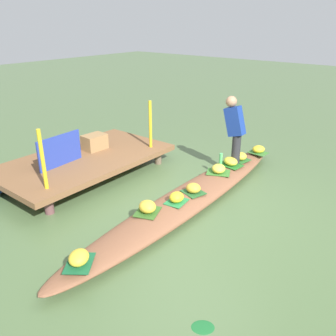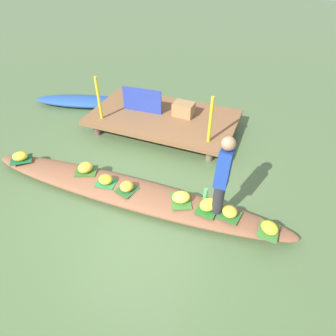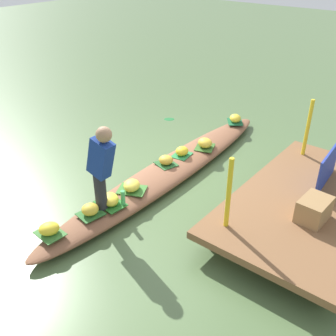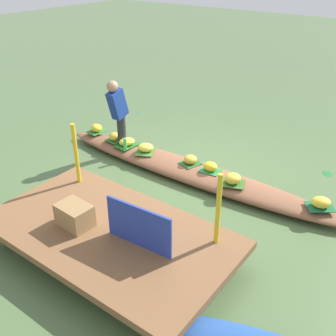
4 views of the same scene
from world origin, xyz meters
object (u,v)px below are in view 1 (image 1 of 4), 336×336
at_px(banana_bunch_2, 259,149).
at_px(banana_bunch_7, 193,188).
at_px(banana_bunch_1, 241,156).
at_px(water_bottle, 221,159).
at_px(banana_bunch_3, 219,169).
at_px(banana_bunch_4, 231,161).
at_px(banana_bunch_0, 177,197).
at_px(banana_bunch_6, 147,207).
at_px(produce_crate, 95,142).
at_px(banana_bunch_5, 79,257).
at_px(vendor_person, 235,126).
at_px(market_banner, 60,151).
at_px(vendor_boat, 190,198).

bearing_deg(banana_bunch_2, banana_bunch_7, 179.65).
xyz_separation_m(banana_bunch_1, water_bottle, (-0.43, 0.18, 0.03)).
height_order(banana_bunch_3, banana_bunch_4, banana_bunch_3).
bearing_deg(banana_bunch_0, banana_bunch_4, 2.85).
height_order(banana_bunch_7, water_bottle, water_bottle).
bearing_deg(banana_bunch_6, banana_bunch_4, -1.26).
bearing_deg(produce_crate, banana_bunch_7, -92.81).
bearing_deg(banana_bunch_7, banana_bunch_5, -179.80).
height_order(banana_bunch_0, vendor_person, vendor_person).
relative_size(banana_bunch_4, banana_bunch_7, 1.28).
height_order(banana_bunch_6, vendor_person, vendor_person).
height_order(banana_bunch_1, market_banner, market_banner).
relative_size(banana_bunch_1, banana_bunch_6, 0.87).
relative_size(vendor_person, market_banner, 1.39).
bearing_deg(banana_bunch_3, vendor_person, 5.33).
bearing_deg(banana_bunch_7, vendor_boat, 97.83).
bearing_deg(banana_bunch_7, banana_bunch_3, 6.01).
distance_m(banana_bunch_0, market_banner, 2.32).
relative_size(banana_bunch_4, water_bottle, 1.34).
distance_m(vendor_boat, banana_bunch_7, 0.20).
xyz_separation_m(banana_bunch_3, banana_bunch_4, (0.44, 0.01, -0.00)).
height_order(banana_bunch_3, water_bottle, water_bottle).
xyz_separation_m(banana_bunch_2, banana_bunch_4, (-0.92, 0.12, -0.00)).
distance_m(banana_bunch_2, market_banner, 3.85).
distance_m(vendor_boat, banana_bunch_4, 1.37).
xyz_separation_m(banana_bunch_2, produce_crate, (-2.16, 2.48, 0.20)).
bearing_deg(water_bottle, produce_crate, 117.28).
height_order(water_bottle, market_banner, market_banner).
distance_m(vendor_boat, banana_bunch_0, 0.45).
distance_m(banana_bunch_6, water_bottle, 2.16).
bearing_deg(produce_crate, banana_bunch_0, -102.23).
relative_size(vendor_boat, banana_bunch_0, 23.25).
relative_size(banana_bunch_7, water_bottle, 1.05).
bearing_deg(water_bottle, banana_bunch_1, -23.08).
distance_m(banana_bunch_0, banana_bunch_6, 0.51).
distance_m(banana_bunch_0, banana_bunch_1, 2.10).
distance_m(banana_bunch_3, banana_bunch_6, 1.81).
bearing_deg(vendor_boat, produce_crate, 85.96).
bearing_deg(water_bottle, vendor_person, -25.20).
bearing_deg(banana_bunch_6, banana_bunch_5, -172.99).
bearing_deg(banana_bunch_5, banana_bunch_0, 0.79).
height_order(banana_bunch_5, vendor_person, vendor_person).
relative_size(vendor_boat, vendor_person, 4.40).
bearing_deg(banana_bunch_3, vendor_boat, -177.73).
relative_size(banana_bunch_5, vendor_person, 0.22).
bearing_deg(banana_bunch_7, banana_bunch_2, -0.35).
relative_size(banana_bunch_5, market_banner, 0.30).
height_order(banana_bunch_3, market_banner, market_banner).
xyz_separation_m(banana_bunch_0, banana_bunch_4, (1.76, 0.09, -0.01)).
bearing_deg(market_banner, banana_bunch_2, -40.62).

